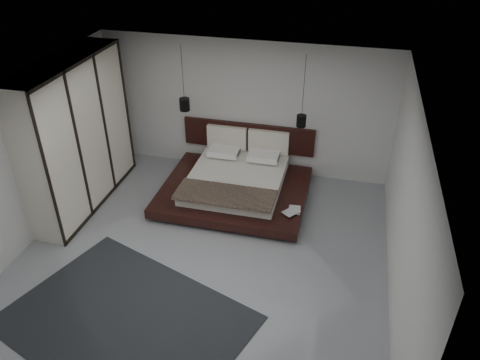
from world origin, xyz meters
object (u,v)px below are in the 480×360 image
(pendant_left, at_px, (185,104))
(rug, at_px, (126,321))
(lattice_screen, at_px, (102,109))
(bed, at_px, (236,182))
(pendant_right, at_px, (301,121))
(wardrobe, at_px, (76,135))

(pendant_left, bearing_deg, rug, -83.87)
(lattice_screen, distance_m, bed, 3.25)
(pendant_right, relative_size, wardrobe, 0.48)
(lattice_screen, relative_size, pendant_left, 2.02)
(wardrobe, bearing_deg, rug, -52.29)
(pendant_left, distance_m, pendant_right, 2.30)
(bed, height_order, wardrobe, wardrobe)
(lattice_screen, xyz_separation_m, wardrobe, (0.25, -1.40, 0.10))
(wardrobe, distance_m, rug, 3.66)
(pendant_right, relative_size, rug, 0.42)
(bed, height_order, pendant_right, pendant_right)
(bed, relative_size, pendant_right, 2.04)
(bed, bearing_deg, rug, -101.53)
(lattice_screen, bearing_deg, wardrobe, -79.83)
(pendant_left, height_order, wardrobe, pendant_left)
(rug, bearing_deg, pendant_left, 96.13)
(pendant_right, height_order, rug, pendant_right)
(wardrobe, bearing_deg, bed, 17.12)
(rug, bearing_deg, bed, 78.47)
(lattice_screen, bearing_deg, rug, -60.37)
(lattice_screen, distance_m, pendant_right, 4.19)
(pendant_right, bearing_deg, rug, -115.17)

